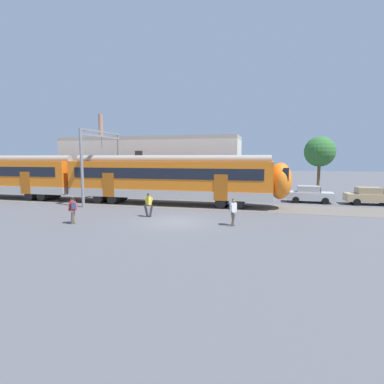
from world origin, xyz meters
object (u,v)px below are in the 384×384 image
(commuter_train, at_px, (82,177))
(pedestrian_white, at_px, (233,210))
(pedestrian_red, at_px, (73,208))
(pedestrian_yellow, at_px, (149,203))
(parked_car_silver, at_px, (309,194))
(parked_car_tan, at_px, (370,196))

(commuter_train, height_order, pedestrian_white, commuter_train)
(commuter_train, bearing_deg, pedestrian_red, -59.29)
(commuter_train, relative_size, pedestrian_yellow, 22.83)
(pedestrian_white, bearing_deg, parked_car_silver, 62.63)
(pedestrian_white, bearing_deg, parked_car_tan, 45.95)
(pedestrian_red, height_order, parked_car_silver, pedestrian_red)
(pedestrian_red, xyz_separation_m, parked_car_silver, (15.54, 13.07, -0.21))
(pedestrian_red, xyz_separation_m, pedestrian_yellow, (3.75, 3.20, -0.03))
(pedestrian_red, distance_m, parked_car_tan, 24.26)
(pedestrian_yellow, relative_size, parked_car_silver, 0.41)
(parked_car_tan, bearing_deg, pedestrian_red, -147.64)
(pedestrian_red, bearing_deg, parked_car_tan, 32.36)
(commuter_train, xyz_separation_m, parked_car_tan, (25.80, 4.05, -1.47))
(parked_car_tan, bearing_deg, commuter_train, -171.08)
(commuter_train, distance_m, pedestrian_red, 10.47)
(commuter_train, xyz_separation_m, pedestrian_white, (15.06, -7.05, -1.26))
(pedestrian_yellow, distance_m, pedestrian_white, 6.15)
(pedestrian_white, height_order, parked_car_tan, pedestrian_white)
(commuter_train, xyz_separation_m, pedestrian_red, (5.31, -8.93, -1.26))
(parked_car_silver, relative_size, parked_car_tan, 1.01)
(commuter_train, distance_m, parked_car_silver, 21.31)
(pedestrian_white, distance_m, parked_car_silver, 12.59)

